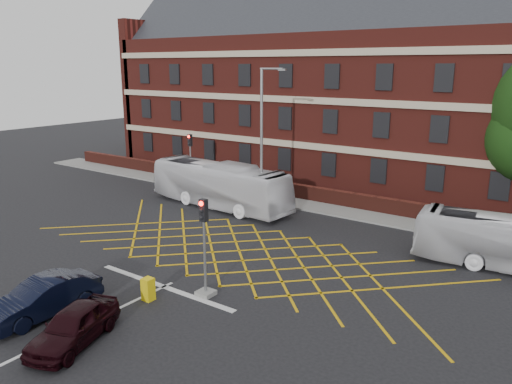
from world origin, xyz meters
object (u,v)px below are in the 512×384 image
Objects in this scene: traffic_light_far at (191,165)px; direction_signs at (187,170)px; street_lamp at (262,166)px; utility_cabinet at (148,289)px; bus_left at (219,185)px; car_navy at (43,298)px; traffic_light_near at (205,257)px; car_maroon at (74,326)px.

direction_signs is at bearing -164.37° from traffic_light_far.
street_lamp reaches higher than utility_cabinet.
bus_left is 2.48× the size of car_navy.
street_lamp is (3.56, 0.06, 1.73)m from bus_left.
bus_left is 11.49× the size of utility_cabinet.
traffic_light_near is 19.97m from traffic_light_far.
bus_left is 14.46m from utility_cabinet.
traffic_light_near is at bearing 46.05° from utility_cabinet.
street_lamp is (9.20, -3.14, 1.52)m from traffic_light_far.
bus_left is 5.09× the size of direction_signs.
car_navy is at bearing -62.62° from traffic_light_far.
direction_signs is at bearing 128.67° from utility_cabinet.
traffic_light_far is (-5.63, 3.20, 0.21)m from bus_left.
car_maroon is at bearing -151.85° from bus_left.
car_navy is 2.05× the size of direction_signs.
traffic_light_near reaches higher than utility_cabinet.
street_lamp is 9.69× the size of utility_cabinet.
traffic_light_near is 12.20m from street_lamp.
traffic_light_far is 0.55m from direction_signs.
car_maroon is at bearing -10.47° from car_navy.
traffic_light_far is 1.94× the size of direction_signs.
street_lamp reaches higher than car_maroon.
direction_signs is at bearing 105.39° from car_maroon.
direction_signs is at bearing 119.44° from car_navy.
street_lamp is at bearing 103.69° from utility_cabinet.
bus_left is 2.81× the size of car_maroon.
bus_left is 1.19× the size of street_lamp.
street_lamp is (-3.52, 16.68, 2.61)m from car_maroon.
traffic_light_far is (-12.72, 19.82, 1.09)m from car_maroon.
car_navy is (4.34, -16.06, -0.82)m from bus_left.
car_navy reaches higher than utility_cabinet.
street_lamp is (-0.78, 16.12, 2.55)m from car_navy.
traffic_light_near is 1.00× the size of traffic_light_far.
car_navy is at bearing 150.28° from car_maroon.
car_maroon is 17.25m from street_lamp.
street_lamp is (-4.80, 11.11, 1.52)m from traffic_light_near.
direction_signs is at bearing 135.45° from traffic_light_near.
traffic_light_near and traffic_light_far have the same top height.
direction_signs reaches higher than car_navy.
street_lamp is 13.51m from utility_cabinet.
car_maroon is (7.09, -16.62, -0.88)m from bus_left.
street_lamp reaches higher than direction_signs.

